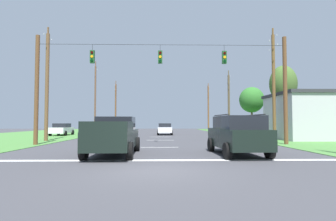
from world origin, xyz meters
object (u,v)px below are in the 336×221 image
at_px(distant_car_crossing_white, 165,129).
at_px(distant_car_oncoming, 112,129).
at_px(utility_pole_distant_right, 95,98).
at_px(suv_black, 237,134).
at_px(pickup_truck, 114,136).
at_px(overhead_signal_span, 162,85).
at_px(distant_car_far_parked, 62,129).
at_px(utility_pole_near_left, 208,107).
at_px(utility_pole_far_left, 47,85).
at_px(tree_roadside_far_right, 252,100).
at_px(utility_pole_mid_right, 274,84).
at_px(utility_pole_far_right, 229,102).
at_px(utility_pole_distant_left, 116,106).
at_px(tree_roadside_right, 283,84).

height_order(distant_car_crossing_white, distant_car_oncoming, same).
bearing_deg(utility_pole_distant_right, suv_black, -62.84).
bearing_deg(pickup_truck, overhead_signal_span, 68.22).
height_order(distant_car_far_parked, utility_pole_near_left, utility_pole_near_left).
relative_size(distant_car_oncoming, utility_pole_far_left, 0.43).
relative_size(distant_car_far_parked, tree_roadside_far_right, 0.68).
xyz_separation_m(distant_car_far_parked, utility_pole_distant_right, (2.19, 7.63, 4.63)).
bearing_deg(suv_black, utility_pole_near_left, 81.96).
bearing_deg(utility_pole_distant_right, utility_pole_mid_right, -39.35).
bearing_deg(utility_pole_far_left, overhead_signal_span, -21.46).
distance_m(distant_car_oncoming, utility_pole_far_right, 19.17).
bearing_deg(distant_car_crossing_white, utility_pole_mid_right, -48.23).
bearing_deg(distant_car_oncoming, utility_pole_distant_left, 99.00).
bearing_deg(utility_pole_far_right, utility_pole_distant_right, 179.83).
bearing_deg(tree_roadside_right, utility_pole_distant_right, 153.80).
height_order(distant_car_oncoming, utility_pole_near_left, utility_pole_near_left).
relative_size(utility_pole_near_left, utility_pole_distant_left, 0.95).
relative_size(suv_black, tree_roadside_right, 0.61).
bearing_deg(distant_car_far_parked, overhead_signal_span, -48.03).
xyz_separation_m(utility_pole_mid_right, utility_pole_far_left, (-20.62, -0.55, -0.28)).
xyz_separation_m(pickup_truck, distant_car_far_parked, (-10.17, 20.02, -0.18)).
bearing_deg(suv_black, utility_pole_far_right, 76.60).
bearing_deg(tree_roadside_right, distant_car_far_parked, 170.88).
bearing_deg(utility_pole_distant_right, distant_car_oncoming, -64.13).
bearing_deg(utility_pole_mid_right, distant_car_far_parked, 157.72).
bearing_deg(distant_car_far_parked, pickup_truck, -63.07).
height_order(overhead_signal_span, utility_pole_distant_left, utility_pole_distant_left).
bearing_deg(utility_pole_distant_left, utility_pole_mid_right, -58.43).
relative_size(distant_car_oncoming, distant_car_far_parked, 1.02).
relative_size(distant_car_crossing_white, utility_pole_far_right, 0.44).
bearing_deg(pickup_truck, utility_pole_mid_right, 39.66).
height_order(utility_pole_near_left, tree_roadside_right, utility_pole_near_left).
height_order(pickup_truck, suv_black, suv_black).
bearing_deg(distant_car_crossing_white, distant_car_oncoming, -154.92).
height_order(utility_pole_far_right, utility_pole_distant_left, utility_pole_distant_left).
xyz_separation_m(distant_car_crossing_white, tree_roadside_right, (13.30, -6.02, 5.17)).
bearing_deg(suv_black, tree_roadside_far_right, 69.37).
bearing_deg(suv_black, utility_pole_distant_right, 117.16).
bearing_deg(utility_pole_near_left, suv_black, -98.04).
height_order(distant_car_crossing_white, utility_pole_distant_left, utility_pole_distant_left).
height_order(pickup_truck, utility_pole_far_left, utility_pole_far_left).
distance_m(utility_pole_near_left, utility_pole_distant_right, 25.97).
distance_m(utility_pole_near_left, tree_roadside_right, 28.11).
xyz_separation_m(distant_car_crossing_white, utility_pole_far_left, (-10.60, -11.77, 4.15)).
bearing_deg(tree_roadside_far_right, distant_car_far_parked, -176.81).
bearing_deg(utility_pole_distant_right, utility_pole_near_left, 38.08).
distance_m(suv_black, tree_roadside_far_right, 23.27).
distance_m(suv_black, utility_pole_distant_left, 46.39).
bearing_deg(distant_car_crossing_white, tree_roadside_far_right, -2.16).
bearing_deg(utility_pole_far_right, utility_pole_far_left, -139.74).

